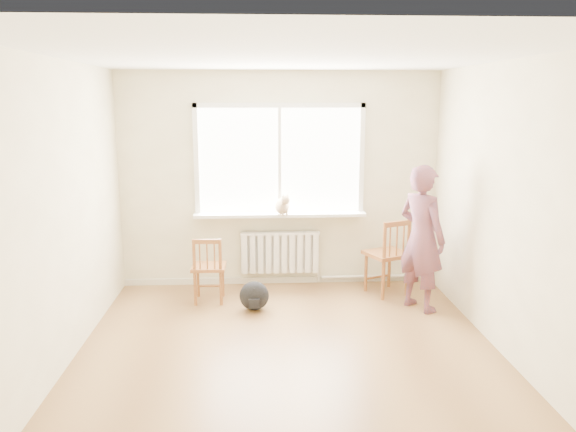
{
  "coord_description": "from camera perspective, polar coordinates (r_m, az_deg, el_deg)",
  "views": [
    {
      "loc": [
        -0.28,
        -4.76,
        2.34
      ],
      "look_at": [
        0.05,
        1.2,
        1.11
      ],
      "focal_mm": 35.0,
      "sensor_mm": 36.0,
      "label": 1
    }
  ],
  "objects": [
    {
      "name": "radiator",
      "position": [
        7.18,
        -0.81,
        -3.66
      ],
      "size": [
        1.0,
        0.12,
        0.55
      ],
      "color": "white",
      "rests_on": "back_wall"
    },
    {
      "name": "ceiling",
      "position": [
        4.78,
        0.21,
        15.99
      ],
      "size": [
        4.5,
        4.5,
        0.0
      ],
      "primitive_type": "plane",
      "rotation": [
        3.14,
        0.0,
        0.0
      ],
      "color": "white",
      "rests_on": "back_wall"
    },
    {
      "name": "backpack",
      "position": [
        6.43,
        -3.45,
        -8.1
      ],
      "size": [
        0.4,
        0.35,
        0.33
      ],
      "primitive_type": "ellipsoid",
      "rotation": [
        0.0,
        0.0,
        0.34
      ],
      "color": "black",
      "rests_on": "floor"
    },
    {
      "name": "heating_pipe",
      "position": [
        7.47,
        8.87,
        -6.08
      ],
      "size": [
        1.4,
        0.04,
        0.04
      ],
      "primitive_type": "cylinder",
      "rotation": [
        0.0,
        1.57,
        0.0
      ],
      "color": "silver",
      "rests_on": "back_wall"
    },
    {
      "name": "chair_right",
      "position": [
        6.93,
        10.28,
        -4.1
      ],
      "size": [
        0.61,
        0.6,
        0.95
      ],
      "rotation": [
        0.0,
        0.0,
        3.56
      ],
      "color": "#9B612D",
      "rests_on": "floor"
    },
    {
      "name": "back_wall",
      "position": [
        7.08,
        -0.86,
        3.65
      ],
      "size": [
        4.0,
        0.01,
        2.7
      ],
      "primitive_type": "cube",
      "color": "beige",
      "rests_on": "ground"
    },
    {
      "name": "window",
      "position": [
        7.02,
        -0.86,
        6.15
      ],
      "size": [
        2.12,
        0.05,
        1.42
      ],
      "color": "white",
      "rests_on": "back_wall"
    },
    {
      "name": "floor",
      "position": [
        5.31,
        0.18,
        -14.46
      ],
      "size": [
        4.5,
        4.5,
        0.0
      ],
      "primitive_type": "plane",
      "color": "olive",
      "rests_on": "ground"
    },
    {
      "name": "baseboard",
      "position": [
        7.37,
        -0.83,
        -6.5
      ],
      "size": [
        4.0,
        0.03,
        0.08
      ],
      "primitive_type": "cube",
      "color": "beige",
      "rests_on": "ground"
    },
    {
      "name": "windowsill",
      "position": [
        7.05,
        -0.82,
        0.15
      ],
      "size": [
        2.15,
        0.22,
        0.04
      ],
      "primitive_type": "cube",
      "color": "white",
      "rests_on": "back_wall"
    },
    {
      "name": "cat",
      "position": [
        6.94,
        -0.57,
        1.07
      ],
      "size": [
        0.25,
        0.4,
        0.28
      ],
      "rotation": [
        0.0,
        0.0,
        0.28
      ],
      "color": "#CAAC89",
      "rests_on": "windowsill"
    },
    {
      "name": "chair_left",
      "position": [
        6.65,
        -8.08,
        -5.4
      ],
      "size": [
        0.4,
        0.38,
        0.79
      ],
      "rotation": [
        0.0,
        0.0,
        3.13
      ],
      "color": "#9B612D",
      "rests_on": "floor"
    },
    {
      "name": "person",
      "position": [
        6.45,
        13.42,
        -2.2
      ],
      "size": [
        0.67,
        0.72,
        1.66
      ],
      "primitive_type": "imported",
      "rotation": [
        0.0,
        0.0,
        2.16
      ],
      "color": "#CC447F",
      "rests_on": "floor"
    }
  ]
}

